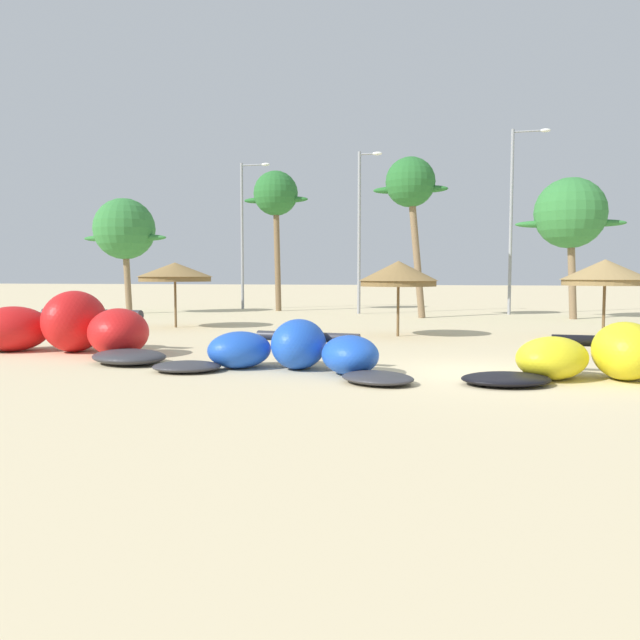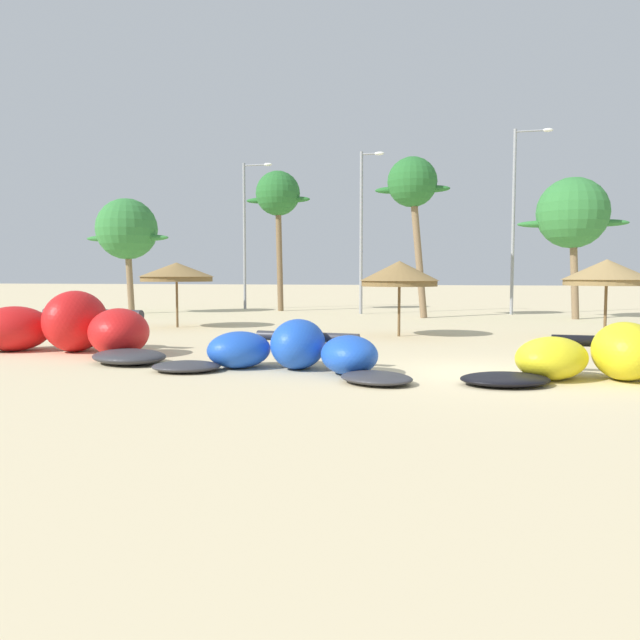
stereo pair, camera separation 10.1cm
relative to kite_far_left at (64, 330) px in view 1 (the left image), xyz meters
name	(u,v)px [view 1 (the left image)]	position (x,y,z in m)	size (l,w,h in m)	color
ground_plane	(480,374)	(11.33, -1.03, -0.67)	(260.00, 260.00, 0.00)	beige
kite_far_left	(64,330)	(0.00, 0.00, 0.00)	(8.34, 4.10, 1.76)	#333338
kite_left	(293,352)	(7.15, -1.62, -0.22)	(6.36, 3.29, 1.18)	#333338
kite_left_of_center	(628,360)	(14.26, -1.50, -0.20)	(6.97, 3.35, 1.23)	black
beach_umbrella_near_van	(175,272)	(-0.99, 8.82, 1.67)	(3.15, 3.15, 2.74)	brown
beach_umbrella_middle	(398,273)	(8.59, 7.18, 1.59)	(2.85, 2.85, 2.72)	brown
beach_umbrella_near_palms	(605,272)	(15.61, 7.85, 1.63)	(2.96, 2.96, 2.75)	brown
palm_leftmost	(124,230)	(-8.20, 17.04, 4.14)	(5.23, 3.49, 6.61)	#7F6647
palm_left	(276,196)	(-0.57, 21.69, 6.40)	(4.09, 2.73, 8.61)	brown
palm_left_of_gap	(411,186)	(8.07, 17.30, 6.13)	(3.85, 2.56, 8.28)	#7F6647
palm_center_left	(570,214)	(15.95, 18.17, 4.59)	(5.28, 3.52, 7.09)	#7F6647
lamppost_west	(244,228)	(-3.23, 23.33, 4.63)	(2.01, 0.24, 9.47)	gray
lamppost_west_center	(361,225)	(5.04, 19.87, 4.40)	(1.38, 0.24, 9.16)	gray
lamppost_east_center	(514,212)	(13.46, 21.23, 5.04)	(2.07, 0.24, 10.26)	gray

